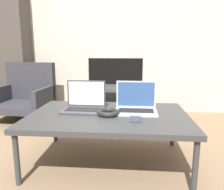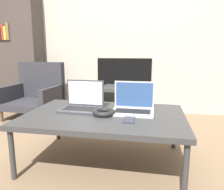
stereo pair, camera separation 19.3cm
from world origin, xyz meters
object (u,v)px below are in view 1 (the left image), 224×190
object	(u,v)px
headphones	(109,112)
tv	(114,101)
laptop_right	(136,105)
laptop_left	(84,104)
phone	(136,119)
armchair	(26,93)

from	to	relation	value
headphones	tv	distance (m)	1.35
laptop_right	headphones	world-z (taller)	laptop_right
laptop_left	phone	distance (m)	0.47
phone	tv	distance (m)	1.47
laptop_left	armchair	world-z (taller)	armchair
laptop_left	headphones	world-z (taller)	laptop_left
phone	laptop_right	bearing A→B (deg)	88.36
laptop_left	tv	world-z (taller)	laptop_left
headphones	armchair	distance (m)	1.64
laptop_right	armchair	bearing A→B (deg)	145.14
laptop_left	headphones	xyz separation A→B (m)	(0.21, -0.12, -0.03)
headphones	armchair	size ratio (longest dim) A/B	0.24
tv	armchair	bearing A→B (deg)	-169.31
headphones	armchair	world-z (taller)	armchair
phone	armchair	xyz separation A→B (m)	(-1.39, 1.22, -0.08)
headphones	tv	xyz separation A→B (m)	(-0.06, 1.33, -0.21)
laptop_right	phone	world-z (taller)	laptop_right
laptop_left	phone	bearing A→B (deg)	-26.89
laptop_left	tv	bearing A→B (deg)	85.04
headphones	phone	world-z (taller)	headphones
headphones	tv	bearing A→B (deg)	92.57
laptop_left	laptop_right	bearing A→B (deg)	2.05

